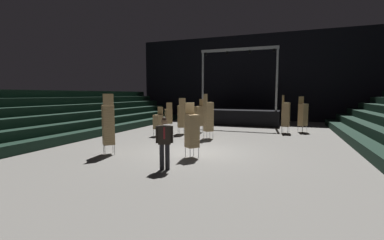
{
  "coord_description": "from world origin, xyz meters",
  "views": [
    {
      "loc": [
        3.68,
        -10.38,
        2.46
      ],
      "look_at": [
        -0.02,
        -0.4,
        1.4
      ],
      "focal_mm": 24.37,
      "sensor_mm": 36.0,
      "label": 1
    }
  ],
  "objects_px": {
    "man_with_tie": "(164,140)",
    "chair_stack_mid_centre": "(192,130)",
    "chair_stack_rear_right": "(182,116)",
    "chair_stack_aisle_left": "(158,121)",
    "chair_stack_mid_left": "(208,116)",
    "chair_stack_rear_left": "(169,116)",
    "chair_stack_mid_right": "(199,116)",
    "chair_stack_rear_centre": "(108,124)",
    "chair_stack_front_right": "(303,114)",
    "chair_stack_front_left": "(286,114)",
    "stage_riser": "(241,116)"
  },
  "relations": [
    {
      "from": "man_with_tie",
      "to": "chair_stack_mid_centre",
      "type": "height_order",
      "value": "chair_stack_mid_centre"
    },
    {
      "from": "chair_stack_rear_right",
      "to": "chair_stack_aisle_left",
      "type": "bearing_deg",
      "value": -164.46
    },
    {
      "from": "chair_stack_mid_left",
      "to": "chair_stack_rear_left",
      "type": "distance_m",
      "value": 4.55
    },
    {
      "from": "chair_stack_mid_left",
      "to": "chair_stack_mid_centre",
      "type": "height_order",
      "value": "chair_stack_mid_left"
    },
    {
      "from": "chair_stack_mid_right",
      "to": "chair_stack_rear_centre",
      "type": "xyz_separation_m",
      "value": [
        -1.42,
        -7.26,
        0.17
      ]
    },
    {
      "from": "chair_stack_front_right",
      "to": "chair_stack_rear_left",
      "type": "xyz_separation_m",
      "value": [
        -8.74,
        -1.84,
        -0.21
      ]
    },
    {
      "from": "chair_stack_front_left",
      "to": "chair_stack_mid_centre",
      "type": "bearing_deg",
      "value": -11.04
    },
    {
      "from": "man_with_tie",
      "to": "chair_stack_rear_centre",
      "type": "relative_size",
      "value": 0.7
    },
    {
      "from": "chair_stack_mid_right",
      "to": "chair_stack_front_right",
      "type": "bearing_deg",
      "value": -119.36
    },
    {
      "from": "chair_stack_front_left",
      "to": "chair_stack_rear_left",
      "type": "xyz_separation_m",
      "value": [
        -7.69,
        -1.04,
        -0.25
      ]
    },
    {
      "from": "stage_riser",
      "to": "chair_stack_mid_left",
      "type": "bearing_deg",
      "value": -93.41
    },
    {
      "from": "chair_stack_rear_centre",
      "to": "man_with_tie",
      "type": "bearing_deg",
      "value": -68.06
    },
    {
      "from": "chair_stack_mid_right",
      "to": "chair_stack_mid_centre",
      "type": "xyz_separation_m",
      "value": [
        1.97,
        -6.6,
        0.0
      ]
    },
    {
      "from": "chair_stack_mid_left",
      "to": "man_with_tie",
      "type": "bearing_deg",
      "value": -40.25
    },
    {
      "from": "stage_riser",
      "to": "chair_stack_mid_left",
      "type": "distance_m",
      "value": 7.77
    },
    {
      "from": "chair_stack_front_left",
      "to": "chair_stack_mid_left",
      "type": "height_order",
      "value": "chair_stack_mid_left"
    },
    {
      "from": "chair_stack_front_right",
      "to": "chair_stack_rear_right",
      "type": "height_order",
      "value": "chair_stack_front_right"
    },
    {
      "from": "man_with_tie",
      "to": "chair_stack_mid_left",
      "type": "xyz_separation_m",
      "value": [
        -0.42,
        6.31,
        0.26
      ]
    },
    {
      "from": "chair_stack_mid_left",
      "to": "chair_stack_aisle_left",
      "type": "bearing_deg",
      "value": -131.03
    },
    {
      "from": "chair_stack_front_left",
      "to": "chair_stack_mid_right",
      "type": "xyz_separation_m",
      "value": [
        -5.3,
        -1.52,
        -0.13
      ]
    },
    {
      "from": "chair_stack_rear_left",
      "to": "man_with_tie",
      "type": "bearing_deg",
      "value": -106.49
    },
    {
      "from": "chair_stack_aisle_left",
      "to": "chair_stack_rear_right",
      "type": "bearing_deg",
      "value": -111.63
    },
    {
      "from": "chair_stack_mid_left",
      "to": "chair_stack_mid_right",
      "type": "bearing_deg",
      "value": 166.82
    },
    {
      "from": "man_with_tie",
      "to": "chair_stack_mid_left",
      "type": "height_order",
      "value": "chair_stack_mid_left"
    },
    {
      "from": "chair_stack_rear_right",
      "to": "chair_stack_aisle_left",
      "type": "distance_m",
      "value": 1.58
    },
    {
      "from": "chair_stack_rear_right",
      "to": "chair_stack_rear_centre",
      "type": "bearing_deg",
      "value": -131.31
    },
    {
      "from": "chair_stack_front_left",
      "to": "chair_stack_mid_centre",
      "type": "relative_size",
      "value": 1.12
    },
    {
      "from": "man_with_tie",
      "to": "chair_stack_mid_left",
      "type": "relative_size",
      "value": 0.7
    },
    {
      "from": "chair_stack_front_left",
      "to": "chair_stack_mid_left",
      "type": "distance_m",
      "value": 5.44
    },
    {
      "from": "stage_riser",
      "to": "chair_stack_rear_centre",
      "type": "xyz_separation_m",
      "value": [
        -3.18,
        -12.84,
        0.56
      ]
    },
    {
      "from": "chair_stack_mid_centre",
      "to": "chair_stack_aisle_left",
      "type": "relative_size",
      "value": 1.25
    },
    {
      "from": "stage_riser",
      "to": "chair_stack_mid_right",
      "type": "relative_size",
      "value": 2.89
    },
    {
      "from": "stage_riser",
      "to": "chair_stack_rear_right",
      "type": "height_order",
      "value": "stage_riser"
    },
    {
      "from": "chair_stack_front_right",
      "to": "chair_stack_rear_right",
      "type": "xyz_separation_m",
      "value": [
        -7.08,
        -3.44,
        -0.04
      ]
    },
    {
      "from": "stage_riser",
      "to": "chair_stack_front_left",
      "type": "xyz_separation_m",
      "value": [
        3.54,
        -4.05,
        0.52
      ]
    },
    {
      "from": "chair_stack_mid_right",
      "to": "chair_stack_rear_right",
      "type": "distance_m",
      "value": 1.34
    },
    {
      "from": "chair_stack_front_left",
      "to": "chair_stack_mid_right",
      "type": "distance_m",
      "value": 5.51
    },
    {
      "from": "chair_stack_rear_right",
      "to": "chair_stack_front_left",
      "type": "bearing_deg",
      "value": -11.39
    },
    {
      "from": "stage_riser",
      "to": "chair_stack_front_right",
      "type": "distance_m",
      "value": 5.64
    },
    {
      "from": "chair_stack_rear_centre",
      "to": "chair_stack_mid_centre",
      "type": "bearing_deg",
      "value": -35.8
    },
    {
      "from": "stage_riser",
      "to": "chair_stack_aisle_left",
      "type": "bearing_deg",
      "value": -113.86
    },
    {
      "from": "chair_stack_mid_right",
      "to": "chair_stack_rear_centre",
      "type": "distance_m",
      "value": 7.4
    },
    {
      "from": "chair_stack_front_right",
      "to": "chair_stack_mid_centre",
      "type": "relative_size",
      "value": 1.08
    },
    {
      "from": "man_with_tie",
      "to": "chair_stack_rear_left",
      "type": "height_order",
      "value": "chair_stack_rear_left"
    },
    {
      "from": "chair_stack_front_left",
      "to": "chair_stack_rear_right",
      "type": "bearing_deg",
      "value": -55.12
    },
    {
      "from": "stage_riser",
      "to": "man_with_tie",
      "type": "distance_m",
      "value": 14.06
    },
    {
      "from": "chair_stack_rear_left",
      "to": "chair_stack_mid_left",
      "type": "bearing_deg",
      "value": -76.8
    },
    {
      "from": "chair_stack_rear_left",
      "to": "chair_stack_aisle_left",
      "type": "xyz_separation_m",
      "value": [
        0.66,
        -2.81,
        -0.08
      ]
    },
    {
      "from": "chair_stack_front_left",
      "to": "chair_stack_aisle_left",
      "type": "bearing_deg",
      "value": -50.05
    },
    {
      "from": "stage_riser",
      "to": "chair_stack_mid_centre",
      "type": "relative_size",
      "value": 2.89
    }
  ]
}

